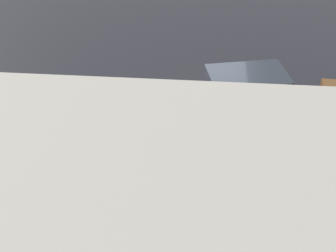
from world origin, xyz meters
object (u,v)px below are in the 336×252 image
at_px(sign_post, 28,146).
at_px(pedestrian, 37,164).
at_px(moving_hatchback, 238,103).
at_px(fire_hydrant, 64,164).

bearing_deg(sign_post, pedestrian, -85.50).
relative_size(moving_hatchback, sign_post, 1.74).
bearing_deg(moving_hatchback, fire_hydrant, 27.93).
bearing_deg(pedestrian, moving_hatchback, -151.82).
distance_m(fire_hydrant, sign_post, 1.50).
height_order(fire_hydrant, pedestrian, pedestrian).
relative_size(pedestrian, sign_post, 0.51).
bearing_deg(sign_post, moving_hatchback, -148.95).
distance_m(moving_hatchback, sign_post, 6.40).
distance_m(moving_hatchback, fire_hydrant, 5.55).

